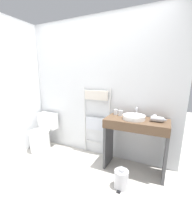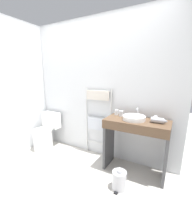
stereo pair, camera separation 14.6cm
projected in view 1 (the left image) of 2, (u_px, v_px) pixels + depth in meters
name	position (u px, v px, depth m)	size (l,w,h in m)	color
ground_plane	(52.00, 198.00, 1.90)	(12.00, 12.00, 0.00)	beige
wall_back	(97.00, 90.00, 2.79)	(2.96, 0.12, 2.50)	silver
wall_side	(11.00, 90.00, 2.76)	(0.12, 1.93, 2.50)	silver
toilet	(42.00, 135.00, 3.09)	(0.40, 0.56, 0.75)	white
towel_radiator	(96.00, 114.00, 2.78)	(0.53, 0.06, 1.30)	silver
vanity_counter	(135.00, 137.00, 2.33)	(0.94, 0.46, 0.87)	brown
sink_basin	(134.00, 117.00, 2.27)	(0.34, 0.34, 0.06)	white
faucet	(136.00, 111.00, 2.41)	(0.02, 0.10, 0.15)	silver
cup_near_wall	(116.00, 112.00, 2.53)	(0.06, 0.06, 0.09)	white
cup_near_edge	(120.00, 113.00, 2.46)	(0.07, 0.07, 0.09)	white
hair_dryer	(158.00, 119.00, 2.15)	(0.22, 0.19, 0.08)	#B7B7BC
trash_bin	(121.00, 179.00, 2.06)	(0.20, 0.23, 0.32)	silver
bath_mat	(19.00, 166.00, 2.57)	(0.56, 0.36, 0.01)	silver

